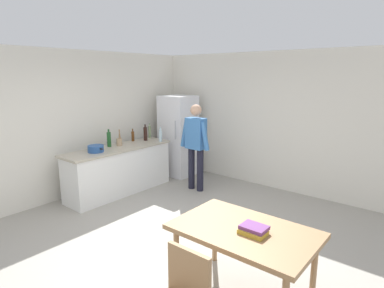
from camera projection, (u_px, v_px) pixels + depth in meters
The scene contains 15 objects.
ground_plane at pixel (165, 240), 4.45m from camera, with size 14.00×14.00×0.00m, color #9E998E.
wall_back at pixel (269, 121), 6.43m from camera, with size 6.40×0.12×2.70m, color silver.
wall_left at pixel (71, 124), 5.93m from camera, with size 0.12×5.60×2.70m, color silver.
kitchen_counter at pixel (120, 170), 6.20m from camera, with size 0.64×2.20×0.90m.
refrigerator at pixel (178, 136), 7.25m from camera, with size 0.70×0.67×1.80m.
person at pixel (196, 142), 6.23m from camera, with size 0.70×0.22×1.70m.
dining_table at pixel (244, 236), 3.21m from camera, with size 1.40×0.90×0.75m.
cooking_pot at pixel (96, 149), 5.72m from camera, with size 0.40×0.28×0.12m.
utensil_jar at pixel (119, 142), 6.23m from camera, with size 0.11×0.11×0.32m.
bottle_vinegar_tall at pixel (150, 132), 6.97m from camera, with size 0.06×0.06×0.32m.
bottle_wine_green at pixel (109, 139), 6.12m from camera, with size 0.08×0.08×0.34m.
bottle_water_clear at pixel (160, 136), 6.60m from camera, with size 0.07×0.07×0.30m.
bottle_wine_dark at pixel (145, 134), 6.71m from camera, with size 0.08×0.08×0.34m.
bottle_beer_brown at pixel (133, 136), 6.65m from camera, with size 0.06×0.06×0.26m.
book_stack at pixel (254, 230), 3.09m from camera, with size 0.26×0.21×0.08m.
Camera 1 is at (2.87, -2.91, 2.25)m, focal length 30.03 mm.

